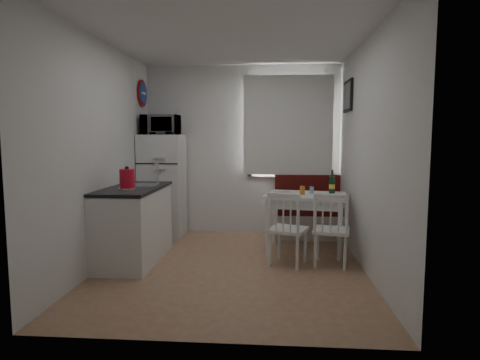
{
  "coord_description": "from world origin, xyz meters",
  "views": [
    {
      "loc": [
        0.44,
        -4.5,
        1.49
      ],
      "look_at": [
        0.06,
        0.5,
        0.96
      ],
      "focal_mm": 30.0,
      "sensor_mm": 36.0,
      "label": 1
    }
  ],
  "objects_px": {
    "kitchen_counter": "(134,223)",
    "bench": "(316,217)",
    "microwave": "(161,125)",
    "wine_bottle": "(332,182)",
    "chair_left": "(289,221)",
    "chair_right": "(333,222)",
    "dining_table": "(306,201)",
    "kettle": "(127,179)",
    "fridge": "(163,186)"
  },
  "relations": [
    {
      "from": "kitchen_counter",
      "to": "bench",
      "type": "bearing_deg",
      "value": 30.18
    },
    {
      "from": "microwave",
      "to": "wine_bottle",
      "type": "distance_m",
      "value": 2.6
    },
    {
      "from": "microwave",
      "to": "wine_bottle",
      "type": "height_order",
      "value": "microwave"
    },
    {
      "from": "chair_left",
      "to": "microwave",
      "type": "height_order",
      "value": "microwave"
    },
    {
      "from": "bench",
      "to": "chair_right",
      "type": "bearing_deg",
      "value": -89.15
    },
    {
      "from": "bench",
      "to": "microwave",
      "type": "height_order",
      "value": "microwave"
    },
    {
      "from": "bench",
      "to": "dining_table",
      "type": "distance_m",
      "value": 0.91
    },
    {
      "from": "kitchen_counter",
      "to": "bench",
      "type": "relative_size",
      "value": 1.02
    },
    {
      "from": "microwave",
      "to": "dining_table",
      "type": "bearing_deg",
      "value": -17.16
    },
    {
      "from": "kettle",
      "to": "microwave",
      "type": "bearing_deg",
      "value": 91.12
    },
    {
      "from": "chair_right",
      "to": "microwave",
      "type": "bearing_deg",
      "value": 162.7
    },
    {
      "from": "bench",
      "to": "microwave",
      "type": "xyz_separation_m",
      "value": [
        -2.31,
        -0.16,
        1.37
      ]
    },
    {
      "from": "fridge",
      "to": "kettle",
      "type": "height_order",
      "value": "fridge"
    },
    {
      "from": "dining_table",
      "to": "microwave",
      "type": "distance_m",
      "value": 2.4
    },
    {
      "from": "chair_right",
      "to": "kettle",
      "type": "distance_m",
      "value": 2.37
    },
    {
      "from": "chair_left",
      "to": "chair_right",
      "type": "xyz_separation_m",
      "value": [
        0.5,
        0.0,
        -0.0
      ]
    },
    {
      "from": "kitchen_counter",
      "to": "wine_bottle",
      "type": "relative_size",
      "value": 4.25
    },
    {
      "from": "chair_right",
      "to": "microwave",
      "type": "xyz_separation_m",
      "value": [
        -2.33,
        1.3,
        1.14
      ]
    },
    {
      "from": "bench",
      "to": "microwave",
      "type": "distance_m",
      "value": 2.69
    },
    {
      "from": "fridge",
      "to": "microwave",
      "type": "height_order",
      "value": "microwave"
    },
    {
      "from": "kitchen_counter",
      "to": "fridge",
      "type": "distance_m",
      "value": 1.28
    },
    {
      "from": "dining_table",
      "to": "chair_left",
      "type": "bearing_deg",
      "value": -100.9
    },
    {
      "from": "chair_left",
      "to": "chair_right",
      "type": "distance_m",
      "value": 0.5
    },
    {
      "from": "kitchen_counter",
      "to": "microwave",
      "type": "relative_size",
      "value": 2.5
    },
    {
      "from": "kettle",
      "to": "chair_right",
      "type": "bearing_deg",
      "value": 5.68
    },
    {
      "from": "chair_right",
      "to": "microwave",
      "type": "height_order",
      "value": "microwave"
    },
    {
      "from": "chair_left",
      "to": "microwave",
      "type": "xyz_separation_m",
      "value": [
        -1.83,
        1.3,
        1.14
      ]
    },
    {
      "from": "chair_right",
      "to": "fridge",
      "type": "xyz_separation_m",
      "value": [
        -2.33,
        1.35,
        0.23
      ]
    },
    {
      "from": "kettle",
      "to": "wine_bottle",
      "type": "relative_size",
      "value": 0.85
    },
    {
      "from": "chair_left",
      "to": "fridge",
      "type": "bearing_deg",
      "value": 165.0
    },
    {
      "from": "bench",
      "to": "fridge",
      "type": "relative_size",
      "value": 0.84
    },
    {
      "from": "bench",
      "to": "dining_table",
      "type": "bearing_deg",
      "value": -105.88
    },
    {
      "from": "kettle",
      "to": "wine_bottle",
      "type": "bearing_deg",
      "value": 22.37
    },
    {
      "from": "chair_right",
      "to": "wine_bottle",
      "type": "height_order",
      "value": "wine_bottle"
    },
    {
      "from": "dining_table",
      "to": "chair_right",
      "type": "height_order",
      "value": "chair_right"
    },
    {
      "from": "bench",
      "to": "fridge",
      "type": "xyz_separation_m",
      "value": [
        -2.31,
        -0.11,
        0.46
      ]
    },
    {
      "from": "kitchen_counter",
      "to": "dining_table",
      "type": "bearing_deg",
      "value": 14.72
    },
    {
      "from": "kitchen_counter",
      "to": "kettle",
      "type": "relative_size",
      "value": 4.99
    },
    {
      "from": "chair_left",
      "to": "fridge",
      "type": "relative_size",
      "value": 0.34
    },
    {
      "from": "chair_right",
      "to": "chair_left",
      "type": "bearing_deg",
      "value": -168.1
    },
    {
      "from": "fridge",
      "to": "kettle",
      "type": "relative_size",
      "value": 5.79
    },
    {
      "from": "bench",
      "to": "fridge",
      "type": "height_order",
      "value": "fridge"
    },
    {
      "from": "kitchen_counter",
      "to": "microwave",
      "type": "distance_m",
      "value": 1.71
    },
    {
      "from": "dining_table",
      "to": "chair_right",
      "type": "distance_m",
      "value": 0.72
    },
    {
      "from": "chair_right",
      "to": "kettle",
      "type": "xyz_separation_m",
      "value": [
        -2.3,
        -0.23,
        0.5
      ]
    },
    {
      "from": "microwave",
      "to": "kettle",
      "type": "bearing_deg",
      "value": -88.88
    },
    {
      "from": "kitchen_counter",
      "to": "chair_right",
      "type": "xyz_separation_m",
      "value": [
        2.35,
        -0.11,
        0.08
      ]
    },
    {
      "from": "dining_table",
      "to": "chair_left",
      "type": "xyz_separation_m",
      "value": [
        -0.25,
        -0.66,
        -0.14
      ]
    },
    {
      "from": "fridge",
      "to": "chair_right",
      "type": "bearing_deg",
      "value": -30.1
    },
    {
      "from": "dining_table",
      "to": "wine_bottle",
      "type": "bearing_deg",
      "value": 25.86
    }
  ]
}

